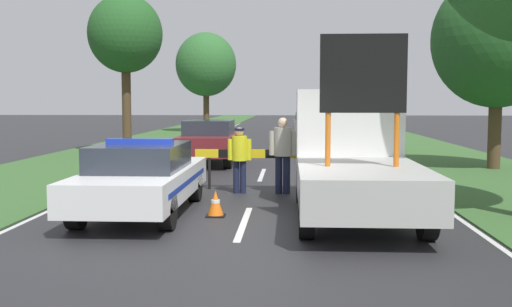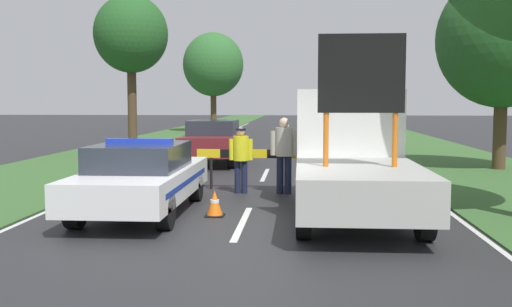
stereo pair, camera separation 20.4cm
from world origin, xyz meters
The scene contains 18 objects.
ground_plane centered at (0.00, 0.00, 0.00)m, with size 160.00×160.00×0.00m, color #28282B.
lane_markings centered at (0.00, 15.66, 0.00)m, with size 7.97×62.04×0.01m.
grass_verge_left centered at (-6.48, 20.00, 0.02)m, with size 4.89×120.00×0.03m.
grass_verge_right centered at (6.48, 20.00, 0.02)m, with size 4.89×120.00×0.03m.
police_car centered at (-2.02, 1.22, 0.70)m, with size 1.81×4.84×1.46m.
work_truck centered at (2.02, 1.53, 1.12)m, with size 2.12×5.29×3.27m.
road_barrier centered at (0.22, 4.50, 0.82)m, with size 3.45×0.08×0.98m.
police_officer centered at (-0.36, 3.86, 0.92)m, with size 0.56×0.35×1.55m.
pedestrian_civilian centered at (0.65, 3.85, 1.04)m, with size 0.64×0.41×1.78m.
traffic_cone_near_police centered at (-0.58, 1.01, 0.24)m, with size 0.35×0.35×0.49m.
traffic_cone_centre_front centered at (-1.80, 5.14, 0.35)m, with size 0.51×0.51×0.70m.
queued_car_wagon_maroon centered at (-1.93, 10.30, 0.80)m, with size 1.78×4.33×1.51m.
queued_car_sedan_black centered at (2.21, 16.95, 0.86)m, with size 1.80×4.57×1.63m.
queued_car_suv_grey centered at (1.96, 22.80, 0.81)m, with size 1.88×4.04×1.56m.
roadside_tree_near_left centered at (7.27, 9.20, 4.06)m, with size 4.05×4.05×6.20m.
roadside_tree_near_right centered at (-5.88, 14.24, 4.83)m, with size 3.01×3.01×6.47m.
roadside_tree_mid_right centered at (4.75, 32.64, 4.89)m, with size 2.96×2.96×6.50m.
roadside_tree_far_left centered at (-4.96, 31.20, 4.64)m, with size 4.16×4.16×6.85m.
Camera 1 is at (0.81, -10.04, 2.17)m, focal length 42.00 mm.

